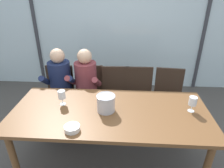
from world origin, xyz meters
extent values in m
plane|color=#4C4742|center=(0.00, 1.00, 0.00)|extent=(14.00, 14.00, 0.00)
cube|color=silver|center=(0.00, 2.18, 1.30)|extent=(7.35, 0.03, 2.60)
cube|color=#38383D|center=(-1.65, 2.16, 1.30)|extent=(0.06, 0.06, 2.60)
cube|color=#38383D|center=(1.65, 2.16, 1.30)|extent=(0.06, 0.06, 2.60)
cube|color=#568942|center=(0.00, 6.11, 0.93)|extent=(13.35, 2.40, 1.86)
cube|color=brown|center=(0.00, 0.00, 0.74)|extent=(2.15, 0.96, 0.04)
cylinder|color=brown|center=(-0.98, -0.38, 0.36)|extent=(0.07, 0.07, 0.72)
cylinder|color=brown|center=(-0.98, 0.38, 0.36)|extent=(0.07, 0.07, 0.72)
cylinder|color=brown|center=(0.98, 0.38, 0.36)|extent=(0.07, 0.07, 0.72)
cube|color=#332319|center=(-0.86, 0.79, 0.45)|extent=(0.45, 0.45, 0.03)
cube|color=#332319|center=(-0.87, 0.99, 0.67)|extent=(0.42, 0.05, 0.42)
cylinder|color=#332319|center=(-1.04, 0.59, 0.22)|extent=(0.04, 0.04, 0.43)
cylinder|color=#332319|center=(-0.66, 0.61, 0.22)|extent=(0.04, 0.04, 0.43)
cylinder|color=#332319|center=(-1.06, 0.97, 0.22)|extent=(0.04, 0.04, 0.43)
cylinder|color=#332319|center=(-0.68, 0.99, 0.22)|extent=(0.04, 0.04, 0.43)
cube|color=#332319|center=(-0.37, 0.82, 0.45)|extent=(0.49, 0.49, 0.03)
cube|color=#332319|center=(-0.40, 1.01, 0.67)|extent=(0.42, 0.08, 0.42)
cylinder|color=#332319|center=(-0.54, 0.60, 0.22)|extent=(0.04, 0.04, 0.43)
cylinder|color=#332319|center=(-0.16, 0.65, 0.22)|extent=(0.04, 0.04, 0.43)
cylinder|color=#332319|center=(-0.58, 0.98, 0.22)|extent=(0.04, 0.04, 0.43)
cylinder|color=#332319|center=(-0.21, 1.03, 0.22)|extent=(0.04, 0.04, 0.43)
cube|color=#332319|center=(0.02, 0.81, 0.45)|extent=(0.46, 0.46, 0.03)
cube|color=#332319|center=(0.01, 1.01, 0.67)|extent=(0.42, 0.06, 0.42)
cylinder|color=#332319|center=(-0.16, 0.61, 0.22)|extent=(0.04, 0.04, 0.43)
cylinder|color=#332319|center=(0.22, 0.63, 0.22)|extent=(0.04, 0.04, 0.43)
cylinder|color=#332319|center=(-0.18, 0.99, 0.22)|extent=(0.04, 0.04, 0.43)
cylinder|color=#332319|center=(0.20, 1.01, 0.22)|extent=(0.04, 0.04, 0.43)
cube|color=#332319|center=(0.38, 0.81, 0.45)|extent=(0.45, 0.45, 0.03)
cube|color=#332319|center=(0.38, 1.01, 0.67)|extent=(0.42, 0.04, 0.42)
cylinder|color=#332319|center=(0.19, 0.62, 0.22)|extent=(0.04, 0.04, 0.43)
cylinder|color=#332319|center=(0.57, 0.63, 0.22)|extent=(0.04, 0.04, 0.43)
cylinder|color=#332319|center=(0.19, 1.00, 0.22)|extent=(0.04, 0.04, 0.43)
cylinder|color=#332319|center=(0.57, 1.01, 0.22)|extent=(0.04, 0.04, 0.43)
cube|color=#332319|center=(0.82, 0.79, 0.45)|extent=(0.48, 0.48, 0.03)
cube|color=#332319|center=(0.84, 0.99, 0.67)|extent=(0.42, 0.08, 0.42)
cylinder|color=#332319|center=(0.61, 0.62, 0.22)|extent=(0.04, 0.04, 0.43)
cylinder|color=#332319|center=(0.99, 0.59, 0.22)|extent=(0.04, 0.04, 0.43)
cylinder|color=#332319|center=(0.65, 1.00, 0.22)|extent=(0.04, 0.04, 0.43)
cylinder|color=#332319|center=(1.03, 0.96, 0.22)|extent=(0.04, 0.04, 0.43)
cylinder|color=#192347|center=(-0.81, 0.83, 0.74)|extent=(0.35, 0.35, 0.52)
sphere|color=#DBAD89|center=(-0.81, 0.83, 1.09)|extent=(0.21, 0.21, 0.21)
cube|color=#47423D|center=(-0.88, 0.62, 0.48)|extent=(0.16, 0.41, 0.13)
cube|color=#47423D|center=(-0.70, 0.64, 0.48)|extent=(0.16, 0.41, 0.13)
cylinder|color=#47423D|center=(-0.86, 0.42, 0.23)|extent=(0.10, 0.10, 0.46)
cylinder|color=#47423D|center=(-0.68, 0.44, 0.23)|extent=(0.10, 0.10, 0.46)
cylinder|color=#192347|center=(-0.99, 0.69, 0.77)|extent=(0.11, 0.33, 0.26)
cylinder|color=#192347|center=(-0.61, 0.72, 0.77)|extent=(0.11, 0.33, 0.26)
cylinder|color=brown|center=(-0.42, 0.83, 0.74)|extent=(0.34, 0.34, 0.52)
sphere|color=#DBAD89|center=(-0.42, 0.83, 1.09)|extent=(0.21, 0.21, 0.21)
cube|color=#47423D|center=(-0.52, 0.63, 0.48)|extent=(0.16, 0.41, 0.13)
cube|color=#47423D|center=(-0.34, 0.62, 0.48)|extent=(0.16, 0.41, 0.13)
cylinder|color=#47423D|center=(-0.53, 0.43, 0.23)|extent=(0.10, 0.10, 0.46)
cylinder|color=#47423D|center=(-0.35, 0.42, 0.23)|extent=(0.10, 0.10, 0.46)
cylinder|color=brown|center=(-0.62, 0.72, 0.77)|extent=(0.10, 0.33, 0.26)
cylinder|color=brown|center=(-0.24, 0.70, 0.77)|extent=(0.10, 0.33, 0.26)
cylinder|color=#B7B7BC|center=(-0.04, 0.00, 0.85)|extent=(0.20, 0.20, 0.18)
torus|color=silver|center=(-0.04, 0.00, 0.94)|extent=(0.20, 0.20, 0.01)
cylinder|color=silver|center=(-0.33, -0.35, 0.79)|extent=(0.15, 0.15, 0.05)
cylinder|color=silver|center=(0.88, 0.05, 0.76)|extent=(0.07, 0.07, 0.00)
cylinder|color=silver|center=(0.88, 0.05, 0.80)|extent=(0.01, 0.01, 0.07)
cylinder|color=silver|center=(0.88, 0.05, 0.89)|extent=(0.08, 0.08, 0.09)
cylinder|color=silver|center=(-0.55, 0.10, 0.76)|extent=(0.07, 0.07, 0.00)
cylinder|color=silver|center=(-0.55, 0.10, 0.80)|extent=(0.01, 0.01, 0.07)
cylinder|color=silver|center=(-0.55, 0.10, 0.89)|extent=(0.08, 0.08, 0.09)
cylinder|color=#E0D184|center=(-0.55, 0.10, 0.86)|extent=(0.07, 0.07, 0.04)
camera|label=1|loc=(0.14, -1.80, 1.99)|focal=31.76mm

